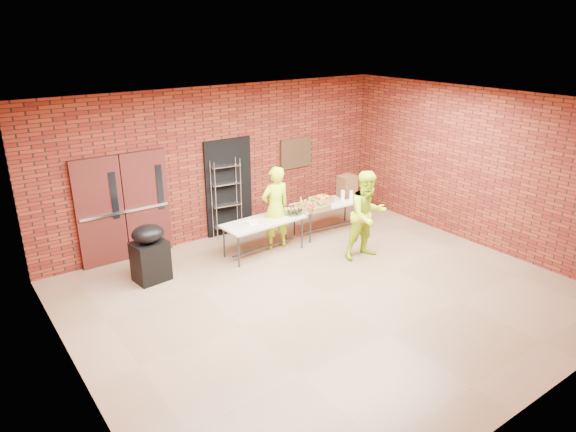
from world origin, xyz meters
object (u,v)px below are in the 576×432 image
at_px(table_right, 329,205).
at_px(coffee_dispenser, 347,186).
at_px(volunteer_woman, 275,208).
at_px(volunteer_man, 367,215).
at_px(wire_rack, 227,198).
at_px(covered_grill, 150,253).
at_px(table_left, 263,223).

distance_m(table_right, coffee_dispenser, 0.67).
xyz_separation_m(table_right, coffee_dispenser, (0.59, 0.09, 0.30)).
height_order(coffee_dispenser, volunteer_woman, volunteer_woman).
bearing_deg(volunteer_man, coffee_dispenser, 68.39).
relative_size(wire_rack, coffee_dispenser, 3.56).
xyz_separation_m(table_right, covered_grill, (-4.09, 0.08, -0.10)).
distance_m(table_right, volunteer_man, 1.50).
bearing_deg(table_left, covered_grill, 172.26).
xyz_separation_m(table_left, volunteer_woman, (0.35, 0.08, 0.23)).
height_order(table_left, covered_grill, covered_grill).
distance_m(wire_rack, volunteer_woman, 1.23).
distance_m(covered_grill, volunteer_woman, 2.66).
height_order(table_right, volunteer_woman, volunteer_woman).
bearing_deg(volunteer_man, table_right, 87.21).
relative_size(table_left, table_right, 1.00).
relative_size(table_right, coffee_dispenser, 3.57).
xyz_separation_m(coffee_dispenser, covered_grill, (-4.69, -0.01, -0.40)).
bearing_deg(volunteer_woman, covered_grill, -0.26).
bearing_deg(table_left, table_right, 0.93).
distance_m(table_left, volunteer_man, 2.05).
xyz_separation_m(volunteer_woman, volunteer_man, (1.19, -1.41, 0.01)).
relative_size(wire_rack, table_right, 1.00).
distance_m(table_left, volunteer_woman, 0.42).
xyz_separation_m(wire_rack, volunteer_woman, (0.49, -1.13, 0.01)).
bearing_deg(wire_rack, volunteer_woman, -57.75).
distance_m(table_right, volunteer_woman, 1.48).
height_order(covered_grill, volunteer_woman, volunteer_woman).
xyz_separation_m(wire_rack, covered_grill, (-2.15, -1.01, -0.33)).
bearing_deg(table_right, wire_rack, 155.78).
bearing_deg(wire_rack, table_left, -74.35).
xyz_separation_m(table_right, volunteer_man, (-0.27, -1.45, 0.25)).
height_order(table_right, volunteer_man, volunteer_man).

